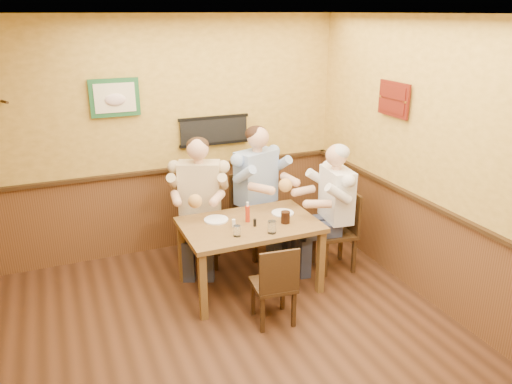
{
  "coord_description": "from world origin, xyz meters",
  "views": [
    {
      "loc": [
        -0.89,
        -3.22,
        2.82
      ],
      "look_at": [
        0.93,
        1.14,
        1.1
      ],
      "focal_mm": 35.0,
      "sensor_mm": 36.0,
      "label": 1
    }
  ],
  "objects_px": {
    "chair_near_side": "(273,283)",
    "water_glass_left": "(237,231)",
    "salt_shaker": "(234,223)",
    "diner_blue_polo": "(256,198)",
    "cola_tumbler": "(285,217)",
    "chair_back_left": "(201,225)",
    "hot_sauce_bottle": "(248,213)",
    "diner_tan_shirt": "(200,209)",
    "chair_back_right": "(256,215)",
    "chair_right_end": "(335,231)",
    "diner_white_elder": "(335,215)",
    "water_glass_mid": "(272,227)",
    "dining_table": "(250,231)",
    "pepper_shaker": "(255,223)"
  },
  "relations": [
    {
      "from": "chair_near_side",
      "to": "water_glass_left",
      "type": "bearing_deg",
      "value": -58.45
    },
    {
      "from": "diner_white_elder",
      "to": "salt_shaker",
      "type": "height_order",
      "value": "diner_white_elder"
    },
    {
      "from": "water_glass_mid",
      "to": "hot_sauce_bottle",
      "type": "xyz_separation_m",
      "value": [
        -0.12,
        0.35,
        0.03
      ]
    },
    {
      "from": "chair_back_left",
      "to": "water_glass_left",
      "type": "height_order",
      "value": "chair_back_left"
    },
    {
      "from": "hot_sauce_bottle",
      "to": "diner_white_elder",
      "type": "bearing_deg",
      "value": -0.89
    },
    {
      "from": "pepper_shaker",
      "to": "chair_near_side",
      "type": "bearing_deg",
      "value": -94.99
    },
    {
      "from": "diner_blue_polo",
      "to": "cola_tumbler",
      "type": "relative_size",
      "value": 11.54
    },
    {
      "from": "chair_near_side",
      "to": "chair_right_end",
      "type": "bearing_deg",
      "value": -141.49
    },
    {
      "from": "cola_tumbler",
      "to": "hot_sauce_bottle",
      "type": "xyz_separation_m",
      "value": [
        -0.35,
        0.18,
        0.04
      ]
    },
    {
      "from": "diner_blue_polo",
      "to": "diner_white_elder",
      "type": "bearing_deg",
      "value": -66.54
    },
    {
      "from": "chair_near_side",
      "to": "diner_tan_shirt",
      "type": "bearing_deg",
      "value": -72.58
    },
    {
      "from": "chair_back_left",
      "to": "hot_sauce_bottle",
      "type": "distance_m",
      "value": 0.84
    },
    {
      "from": "chair_near_side",
      "to": "salt_shaker",
      "type": "relative_size",
      "value": 9.32
    },
    {
      "from": "water_glass_mid",
      "to": "water_glass_left",
      "type": "bearing_deg",
      "value": 169.21
    },
    {
      "from": "dining_table",
      "to": "diner_blue_polo",
      "type": "height_order",
      "value": "diner_blue_polo"
    },
    {
      "from": "chair_near_side",
      "to": "diner_tan_shirt",
      "type": "relative_size",
      "value": 0.6
    },
    {
      "from": "chair_back_left",
      "to": "diner_white_elder",
      "type": "xyz_separation_m",
      "value": [
        1.37,
        -0.7,
        0.18
      ]
    },
    {
      "from": "cola_tumbler",
      "to": "chair_near_side",
      "type": "bearing_deg",
      "value": -125.38
    },
    {
      "from": "diner_tan_shirt",
      "to": "chair_back_right",
      "type": "bearing_deg",
      "value": 23.14
    },
    {
      "from": "chair_back_left",
      "to": "diner_blue_polo",
      "type": "relative_size",
      "value": 0.67
    },
    {
      "from": "chair_back_right",
      "to": "chair_right_end",
      "type": "bearing_deg",
      "value": -66.54
    },
    {
      "from": "chair_right_end",
      "to": "pepper_shaker",
      "type": "xyz_separation_m",
      "value": [
        -1.03,
        -0.12,
        0.33
      ]
    },
    {
      "from": "chair_back_left",
      "to": "chair_back_right",
      "type": "bearing_deg",
      "value": 23.14
    },
    {
      "from": "chair_back_right",
      "to": "diner_blue_polo",
      "type": "xyz_separation_m",
      "value": [
        0.0,
        0.0,
        0.21
      ]
    },
    {
      "from": "chair_near_side",
      "to": "salt_shaker",
      "type": "bearing_deg",
      "value": -69.66
    },
    {
      "from": "cola_tumbler",
      "to": "hot_sauce_bottle",
      "type": "distance_m",
      "value": 0.39
    },
    {
      "from": "chair_near_side",
      "to": "cola_tumbler",
      "type": "height_order",
      "value": "cola_tumbler"
    },
    {
      "from": "chair_right_end",
      "to": "salt_shaker",
      "type": "bearing_deg",
      "value": -80.46
    },
    {
      "from": "salt_shaker",
      "to": "pepper_shaker",
      "type": "bearing_deg",
      "value": -14.3
    },
    {
      "from": "chair_back_left",
      "to": "pepper_shaker",
      "type": "distance_m",
      "value": 0.94
    },
    {
      "from": "diner_blue_polo",
      "to": "water_glass_mid",
      "type": "xyz_separation_m",
      "value": [
        -0.27,
        -1.05,
        0.1
      ]
    },
    {
      "from": "chair_back_left",
      "to": "diner_tan_shirt",
      "type": "height_order",
      "value": "diner_tan_shirt"
    },
    {
      "from": "water_glass_mid",
      "to": "pepper_shaker",
      "type": "xyz_separation_m",
      "value": [
        -0.09,
        0.22,
        -0.02
      ]
    },
    {
      "from": "chair_back_left",
      "to": "chair_right_end",
      "type": "bearing_deg",
      "value": -4.96
    },
    {
      "from": "hot_sauce_bottle",
      "to": "diner_tan_shirt",
      "type": "bearing_deg",
      "value": 114.22
    },
    {
      "from": "diner_blue_polo",
      "to": "cola_tumbler",
      "type": "height_order",
      "value": "diner_blue_polo"
    },
    {
      "from": "chair_right_end",
      "to": "diner_tan_shirt",
      "type": "bearing_deg",
      "value": -110.83
    },
    {
      "from": "chair_back_left",
      "to": "chair_near_side",
      "type": "relative_size",
      "value": 1.16
    },
    {
      "from": "salt_shaker",
      "to": "diner_blue_polo",
      "type": "bearing_deg",
      "value": 53.8
    },
    {
      "from": "diner_white_elder",
      "to": "chair_right_end",
      "type": "bearing_deg",
      "value": 180.0
    },
    {
      "from": "hot_sauce_bottle",
      "to": "salt_shaker",
      "type": "distance_m",
      "value": 0.21
    },
    {
      "from": "water_glass_left",
      "to": "pepper_shaker",
      "type": "distance_m",
      "value": 0.29
    },
    {
      "from": "salt_shaker",
      "to": "cola_tumbler",
      "type": "bearing_deg",
      "value": -10.01
    },
    {
      "from": "chair_near_side",
      "to": "hot_sauce_bottle",
      "type": "xyz_separation_m",
      "value": [
        0.03,
        0.71,
        0.44
      ]
    },
    {
      "from": "diner_white_elder",
      "to": "salt_shaker",
      "type": "distance_m",
      "value": 1.25
    },
    {
      "from": "diner_tan_shirt",
      "to": "cola_tumbler",
      "type": "relative_size",
      "value": 11.07
    },
    {
      "from": "dining_table",
      "to": "hot_sauce_bottle",
      "type": "height_order",
      "value": "hot_sauce_bottle"
    },
    {
      "from": "chair_near_side",
      "to": "hot_sauce_bottle",
      "type": "height_order",
      "value": "hot_sauce_bottle"
    },
    {
      "from": "chair_back_right",
      "to": "chair_right_end",
      "type": "xyz_separation_m",
      "value": [
        0.67,
        -0.71,
        -0.04
      ]
    },
    {
      "from": "pepper_shaker",
      "to": "hot_sauce_bottle",
      "type": "bearing_deg",
      "value": 99.89
    }
  ]
}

